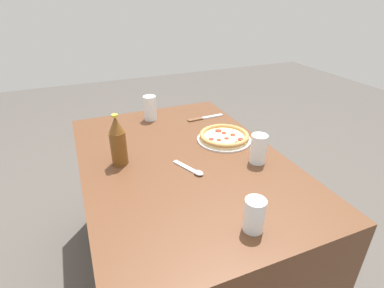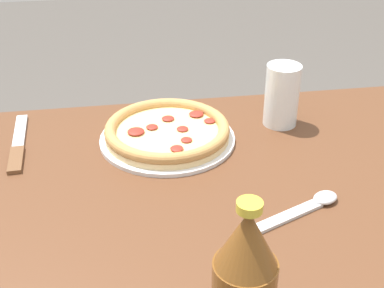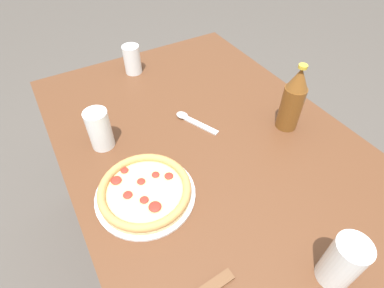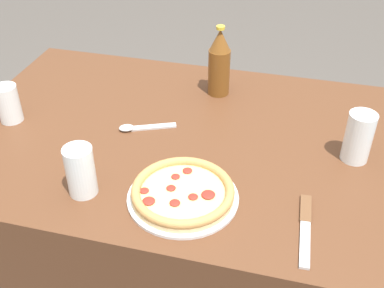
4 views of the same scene
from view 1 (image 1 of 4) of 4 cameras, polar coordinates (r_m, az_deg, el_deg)
name	(u,v)px [view 1 (image 1 of 4)]	position (r m, az deg, el deg)	size (l,w,h in m)	color
ground_plane	(184,269)	(1.81, -1.48, -22.66)	(8.00, 8.00, 0.00)	#4C4742
table	(183,220)	(1.55, -1.65, -14.21)	(1.27, 0.87, 0.72)	#56331E
pizza_pepperoni	(224,137)	(1.50, 6.14, 1.38)	(0.27, 0.27, 0.04)	silver
glass_lemonade	(254,216)	(0.97, 11.77, -13.21)	(0.07, 0.07, 0.11)	white
glass_red_wine	(258,150)	(1.32, 12.52, -1.12)	(0.07, 0.07, 0.13)	white
glass_water	(150,109)	(1.73, -7.99, 6.66)	(0.07, 0.07, 0.14)	white
beer_bottle	(118,141)	(1.29, -13.94, 0.53)	(0.07, 0.07, 0.23)	brown
knife	(204,118)	(1.75, 2.27, 4.97)	(0.03, 0.22, 0.01)	brown
spoon	(193,170)	(1.25, 0.17, -5.02)	(0.16, 0.09, 0.02)	silver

